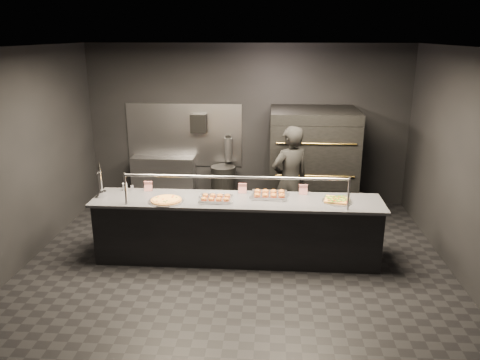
{
  "coord_description": "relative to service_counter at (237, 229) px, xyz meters",
  "views": [
    {
      "loc": [
        0.48,
        -6.2,
        3.17
      ],
      "look_at": [
        0.03,
        0.2,
        1.14
      ],
      "focal_mm": 35.0,
      "sensor_mm": 36.0,
      "label": 1
    }
  ],
  "objects": [
    {
      "name": "room",
      "position": [
        -0.02,
        0.05,
        1.03
      ],
      "size": [
        6.04,
        6.0,
        3.0
      ],
      "color": "black",
      "rests_on": "ground"
    },
    {
      "name": "service_counter",
      "position": [
        0.0,
        0.0,
        0.0
      ],
      "size": [
        4.1,
        0.78,
        1.37
      ],
      "color": "black",
      "rests_on": "ground"
    },
    {
      "name": "pizza_oven",
      "position": [
        1.2,
        1.9,
        0.5
      ],
      "size": [
        1.5,
        1.23,
        1.91
      ],
      "color": "black",
      "rests_on": "ground"
    },
    {
      "name": "prep_shelf",
      "position": [
        -1.6,
        2.32,
        -0.01
      ],
      "size": [
        1.2,
        0.35,
        0.9
      ],
      "primitive_type": "cube",
      "color": "#99999E",
      "rests_on": "ground"
    },
    {
      "name": "towel_dispenser",
      "position": [
        -0.9,
        2.39,
        1.09
      ],
      "size": [
        0.3,
        0.2,
        0.35
      ],
      "primitive_type": "cube",
      "color": "black",
      "rests_on": "room"
    },
    {
      "name": "fire_extinguisher",
      "position": [
        -0.35,
        2.4,
        0.6
      ],
      "size": [
        0.14,
        0.14,
        0.51
      ],
      "color": "#B2B2B7",
      "rests_on": "room"
    },
    {
      "name": "beer_tap",
      "position": [
        -1.95,
        -0.02,
        0.61
      ],
      "size": [
        0.14,
        0.2,
        0.53
      ],
      "color": "silver",
      "rests_on": "service_counter"
    },
    {
      "name": "round_pizza",
      "position": [
        -0.98,
        -0.15,
        0.47
      ],
      "size": [
        0.49,
        0.49,
        0.03
      ],
      "color": "silver",
      "rests_on": "service_counter"
    },
    {
      "name": "slider_tray_a",
      "position": [
        -0.3,
        -0.06,
        0.48
      ],
      "size": [
        0.51,
        0.41,
        0.07
      ],
      "color": "silver",
      "rests_on": "service_counter"
    },
    {
      "name": "slider_tray_b",
      "position": [
        0.46,
        0.15,
        0.49
      ],
      "size": [
        0.58,
        0.49,
        0.08
      ],
      "color": "silver",
      "rests_on": "service_counter"
    },
    {
      "name": "square_pizza",
      "position": [
        1.4,
        0.01,
        0.47
      ],
      "size": [
        0.42,
        0.42,
        0.05
      ],
      "color": "silver",
      "rests_on": "service_counter"
    },
    {
      "name": "condiment_jar",
      "position": [
        -1.67,
        0.28,
        0.51
      ],
      "size": [
        0.17,
        0.07,
        0.11
      ],
      "color": "silver",
      "rests_on": "service_counter"
    },
    {
      "name": "tent_cards",
      "position": [
        -0.11,
        0.28,
        0.53
      ],
      "size": [
        2.41,
        0.04,
        0.15
      ],
      "color": "white",
      "rests_on": "service_counter"
    },
    {
      "name": "trash_bin",
      "position": [
        -0.43,
        2.19,
        -0.08
      ],
      "size": [
        0.46,
        0.46,
        0.77
      ],
      "primitive_type": "cylinder",
      "color": "black",
      "rests_on": "ground"
    },
    {
      "name": "worker",
      "position": [
        0.77,
        0.96,
        0.44
      ],
      "size": [
        0.79,
        0.7,
        1.8
      ],
      "primitive_type": "imported",
      "rotation": [
        0.0,
        0.0,
        3.66
      ],
      "color": "black",
      "rests_on": "ground"
    }
  ]
}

